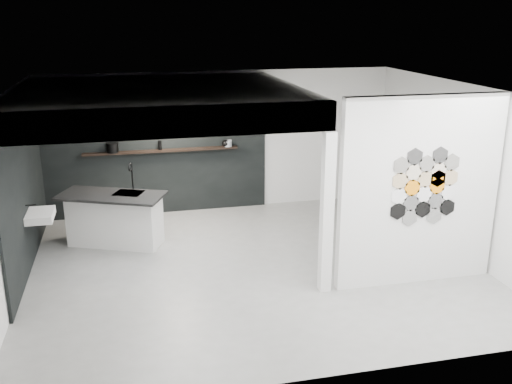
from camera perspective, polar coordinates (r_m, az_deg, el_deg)
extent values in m
cube|color=slate|center=(9.17, -0.19, -7.50)|extent=(7.00, 6.00, 0.01)
cube|color=silver|center=(8.55, 16.04, 0.01)|extent=(2.45, 0.15, 2.80)
cube|color=black|center=(11.41, -9.94, 3.56)|extent=(4.40, 0.04, 2.35)
cube|color=black|center=(9.63, -22.17, -0.08)|extent=(0.04, 4.00, 2.35)
cube|color=silver|center=(9.22, -9.62, 9.02)|extent=(4.40, 4.00, 0.40)
cube|color=silver|center=(8.05, 7.10, -2.19)|extent=(0.16, 0.16, 2.35)
cube|color=silver|center=(7.33, -8.61, 6.93)|extent=(4.40, 0.16, 0.40)
cube|color=silver|center=(9.51, -20.76, -2.21)|extent=(0.40, 0.60, 0.12)
cube|color=black|center=(11.29, -9.43, 4.09)|extent=(3.00, 0.15, 0.04)
cube|color=silver|center=(10.16, -13.91, -2.72)|extent=(1.66, 1.15, 0.89)
cube|color=black|center=(9.94, -14.30, -0.35)|extent=(1.93, 1.42, 0.04)
cube|color=black|center=(9.95, -12.63, -0.13)|extent=(0.59, 0.55, 0.02)
cylinder|color=black|center=(10.08, -12.26, 1.39)|extent=(0.03, 0.03, 0.42)
torus|color=black|center=(9.97, -12.47, 2.44)|extent=(0.08, 0.14, 0.15)
cylinder|color=black|center=(11.25, -14.17, 4.33)|extent=(0.30, 0.30, 0.18)
ellipsoid|color=black|center=(11.41, -3.05, 4.89)|extent=(0.20, 0.20, 0.13)
cylinder|color=gray|center=(11.42, -2.82, 4.85)|extent=(0.18, 0.18, 0.11)
cylinder|color=gray|center=(11.42, -2.66, 4.91)|extent=(0.11, 0.11, 0.13)
cylinder|color=black|center=(11.26, -9.59, 4.62)|extent=(0.09, 0.09, 0.18)
cylinder|color=black|center=(11.25, -14.18, 4.14)|extent=(0.11, 0.11, 0.11)
cylinder|color=black|center=(8.38, 14.00, -1.88)|extent=(0.26, 0.02, 0.26)
cylinder|color=white|center=(8.31, 14.11, -0.41)|extent=(0.26, 0.02, 0.26)
cylinder|color=tan|center=(8.25, 14.22, 1.08)|extent=(0.26, 0.02, 0.26)
cylinder|color=#66635E|center=(8.19, 14.34, 2.59)|extent=(0.26, 0.02, 0.26)
cylinder|color=silver|center=(8.51, 15.12, -2.48)|extent=(0.26, 0.02, 0.26)
cylinder|color=black|center=(8.44, 15.24, -1.04)|extent=(0.26, 0.02, 0.26)
cylinder|color=orange|center=(8.37, 15.36, 0.42)|extent=(0.26, 0.02, 0.26)
cylinder|color=beige|center=(8.31, 15.48, 1.90)|extent=(0.26, 0.02, 0.26)
cylinder|color=#2D2D2D|center=(8.26, 15.61, 3.41)|extent=(0.26, 0.02, 0.26)
cylinder|color=black|center=(8.56, 16.33, -1.66)|extent=(0.26, 0.02, 0.26)
cylinder|color=white|center=(8.50, 16.46, -0.22)|extent=(0.26, 0.02, 0.26)
cylinder|color=tan|center=(8.43, 16.59, 1.23)|extent=(0.26, 0.02, 0.26)
cylinder|color=#66635E|center=(8.38, 16.72, 2.71)|extent=(0.26, 0.02, 0.26)
cylinder|color=silver|center=(8.69, 17.39, -2.26)|extent=(0.26, 0.02, 0.26)
cylinder|color=black|center=(8.62, 17.53, -0.85)|extent=(0.26, 0.02, 0.26)
cylinder|color=orange|center=(8.56, 17.66, 0.58)|extent=(0.26, 0.02, 0.26)
cylinder|color=beige|center=(8.50, 17.80, 2.04)|extent=(0.26, 0.02, 0.26)
cylinder|color=#2D2D2D|center=(8.45, 17.94, 3.51)|extent=(0.26, 0.02, 0.26)
cylinder|color=black|center=(8.76, 18.56, -1.45)|extent=(0.26, 0.02, 0.26)
cylinder|color=white|center=(8.69, 18.70, -0.05)|extent=(0.26, 0.02, 0.26)
cylinder|color=tan|center=(8.63, 18.85, 1.38)|extent=(0.26, 0.02, 0.26)
cylinder|color=#66635E|center=(8.57, 18.99, 2.83)|extent=(0.26, 0.02, 0.26)
cylinder|color=orange|center=(8.53, 17.73, 1.31)|extent=(0.26, 0.02, 0.26)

